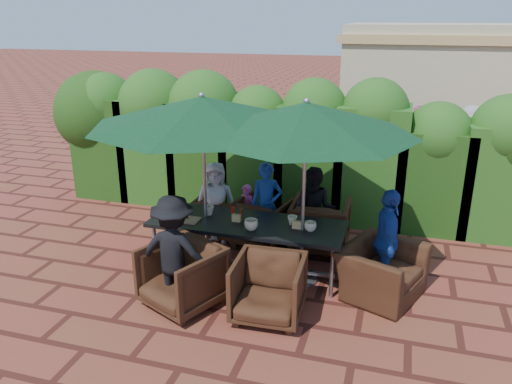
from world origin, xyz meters
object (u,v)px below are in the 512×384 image
(chair_far_mid, at_px, (262,219))
(chair_near_right, at_px, (268,286))
(chair_far_left, at_px, (221,214))
(chair_end_right, at_px, (382,263))
(chair_far_right, at_px, (320,222))
(chair_near_left, at_px, (182,274))
(umbrella_left, at_px, (202,111))
(umbrella_right, at_px, (306,118))
(dining_table, at_px, (247,227))

(chair_far_mid, height_order, chair_near_right, chair_near_right)
(chair_far_left, xyz_separation_m, chair_end_right, (2.58, -1.15, 0.07))
(chair_far_left, xyz_separation_m, chair_near_right, (1.34, -2.04, 0.04))
(chair_far_right, distance_m, chair_near_left, 2.45)
(umbrella_left, xyz_separation_m, chair_near_left, (0.10, -1.07, -1.78))
(chair_far_mid, xyz_separation_m, chair_far_right, (0.90, 0.06, 0.03))
(chair_far_left, bearing_deg, umbrella_left, 100.10)
(chair_far_right, bearing_deg, chair_far_mid, 2.93)
(chair_far_right, bearing_deg, chair_near_right, 81.14)
(umbrella_right, distance_m, chair_far_mid, 2.22)
(chair_near_right, bearing_deg, umbrella_right, 75.54)
(umbrella_right, relative_size, chair_far_left, 3.69)
(umbrella_right, xyz_separation_m, chair_end_right, (1.04, -0.05, -1.77))
(chair_far_left, xyz_separation_m, chair_far_mid, (0.72, -0.12, 0.03))
(chair_far_left, height_order, chair_far_right, chair_far_right)
(umbrella_left, height_order, umbrella_right, same)
(chair_far_mid, xyz_separation_m, chair_end_right, (1.86, -1.04, 0.04))
(chair_near_left, height_order, chair_end_right, chair_end_right)
(umbrella_left, bearing_deg, chair_far_left, 98.99)
(chair_far_right, relative_size, chair_near_left, 1.01)
(dining_table, height_order, chair_far_left, dining_table)
(umbrella_right, bearing_deg, chair_end_right, -2.89)
(dining_table, bearing_deg, chair_near_left, -116.04)
(chair_far_right, distance_m, chair_end_right, 1.46)
(umbrella_left, relative_size, chair_far_mid, 3.72)
(dining_table, height_order, umbrella_left, umbrella_left)
(umbrella_right, bearing_deg, chair_far_left, 144.49)
(dining_table, height_order, chair_far_mid, chair_far_mid)
(chair_far_left, bearing_deg, chair_near_left, 98.34)
(chair_far_left, bearing_deg, dining_table, 127.06)
(umbrella_left, bearing_deg, chair_near_right, -40.70)
(umbrella_right, height_order, chair_far_mid, umbrella_right)
(dining_table, bearing_deg, chair_far_left, 125.95)
(umbrella_left, bearing_deg, chair_far_mid, 58.88)
(chair_far_right, bearing_deg, chair_end_right, 130.16)
(umbrella_right, distance_m, chair_far_left, 2.64)
(umbrella_right, relative_size, chair_far_right, 3.18)
(dining_table, xyz_separation_m, chair_far_mid, (-0.06, 0.95, -0.28))
(umbrella_left, relative_size, chair_far_right, 3.45)
(umbrella_left, xyz_separation_m, chair_far_mid, (0.55, 0.92, -1.81))
(umbrella_left, xyz_separation_m, chair_far_right, (1.45, 0.98, -1.78))
(dining_table, relative_size, chair_end_right, 2.60)
(chair_end_right, bearing_deg, chair_far_left, 87.84)
(umbrella_left, relative_size, chair_near_left, 3.47)
(dining_table, height_order, chair_far_right, chair_far_right)
(dining_table, distance_m, chair_near_right, 1.16)
(dining_table, bearing_deg, chair_far_right, 50.32)
(umbrella_left, bearing_deg, chair_far_right, 34.06)
(chair_far_mid, relative_size, chair_end_right, 0.79)
(chair_far_right, height_order, chair_end_right, chair_end_right)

